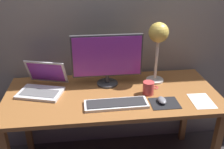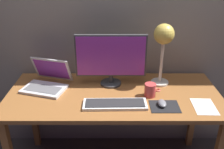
# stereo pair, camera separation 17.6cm
# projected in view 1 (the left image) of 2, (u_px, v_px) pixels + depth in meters

# --- Properties ---
(back_wall) EXTENTS (4.80, 0.06, 2.60)m
(back_wall) POSITION_uv_depth(u_px,v_px,m) (106.00, 8.00, 2.01)
(back_wall) COLOR gray
(back_wall) RESTS_ON ground
(desk) EXTENTS (1.60, 0.70, 0.74)m
(desk) POSITION_uv_depth(u_px,v_px,m) (112.00, 102.00, 1.92)
(desk) COLOR #935B2D
(desk) RESTS_ON ground
(monitor) EXTENTS (0.55, 0.17, 0.41)m
(monitor) POSITION_uv_depth(u_px,v_px,m) (107.00, 58.00, 1.92)
(monitor) COLOR #38383A
(monitor) RESTS_ON desk
(keyboard_main) EXTENTS (0.44, 0.15, 0.03)m
(keyboard_main) POSITION_uv_depth(u_px,v_px,m) (116.00, 104.00, 1.73)
(keyboard_main) COLOR silver
(keyboard_main) RESTS_ON desk
(laptop) EXTENTS (0.39, 0.37, 0.22)m
(laptop) POSITION_uv_depth(u_px,v_px,m) (43.00, 83.00, 1.91)
(laptop) COLOR silver
(laptop) RESTS_ON desk
(desk_lamp) EXTENTS (0.15, 0.15, 0.49)m
(desk_lamp) POSITION_uv_depth(u_px,v_px,m) (158.00, 37.00, 1.92)
(desk_lamp) COLOR beige
(desk_lamp) RESTS_ON desk
(mousepad) EXTENTS (0.20, 0.16, 0.00)m
(mousepad) POSITION_uv_depth(u_px,v_px,m) (164.00, 103.00, 1.76)
(mousepad) COLOR black
(mousepad) RESTS_ON desk
(mouse) EXTENTS (0.06, 0.10, 0.03)m
(mouse) POSITION_uv_depth(u_px,v_px,m) (162.00, 100.00, 1.76)
(mouse) COLOR slate
(mouse) RESTS_ON mousepad
(coffee_mug) EXTENTS (0.12, 0.08, 0.10)m
(coffee_mug) POSITION_uv_depth(u_px,v_px,m) (149.00, 88.00, 1.86)
(coffee_mug) COLOR #CC3F3F
(coffee_mug) RESTS_ON desk
(paper_sheet_near_mouse) EXTENTS (0.16, 0.21, 0.00)m
(paper_sheet_near_mouse) POSITION_uv_depth(u_px,v_px,m) (202.00, 101.00, 1.79)
(paper_sheet_near_mouse) COLOR white
(paper_sheet_near_mouse) RESTS_ON desk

